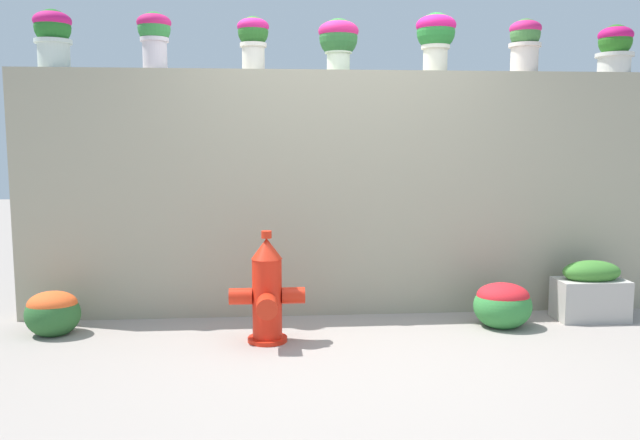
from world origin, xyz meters
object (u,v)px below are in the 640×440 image
object	(u,v)px
potted_plant_1	(154,33)
potted_plant_4	(436,34)
potted_plant_2	(253,37)
flower_bush_left	(503,303)
potted_plant_6	(615,46)
flower_bush_right	(53,311)
potted_plant_5	(525,41)
potted_plant_3	(338,39)
planter_box	(591,292)
fire_hydrant	(267,294)
potted_plant_0	(53,34)

from	to	relation	value
potted_plant_1	potted_plant_4	bearing A→B (deg)	1.44
potted_plant_2	flower_bush_left	size ratio (longest dim) A/B	0.96
potted_plant_4	potted_plant_6	xyz separation A→B (m)	(1.47, -0.05, -0.08)
potted_plant_4	flower_bush_right	size ratio (longest dim) A/B	1.21
potted_plant_2	potted_plant_6	distance (m)	2.93
potted_plant_5	potted_plant_3	bearing A→B (deg)	179.30
flower_bush_left	planter_box	distance (m)	0.77
potted_plant_2	potted_plant_6	size ratio (longest dim) A/B	1.07
potted_plant_6	flower_bush_left	world-z (taller)	potted_plant_6
potted_plant_4	fire_hydrant	world-z (taller)	potted_plant_4
potted_plant_1	fire_hydrant	bearing A→B (deg)	-42.83
planter_box	potted_plant_0	bearing A→B (deg)	173.52
flower_bush_left	planter_box	xyz separation A→B (m)	(0.75, 0.13, 0.04)
potted_plant_6	potted_plant_3	bearing A→B (deg)	179.39
flower_bush_right	potted_plant_4	bearing A→B (deg)	10.47
potted_plant_1	potted_plant_5	xyz separation A→B (m)	(2.93, 0.01, -0.02)
planter_box	potted_plant_1	bearing A→B (deg)	173.01
potted_plant_2	potted_plant_3	xyz separation A→B (m)	(0.67, -0.02, -0.01)
fire_hydrant	flower_bush_right	world-z (taller)	fire_hydrant
potted_plant_1	potted_plant_5	world-z (taller)	potted_plant_1
potted_plant_4	potted_plant_6	size ratio (longest dim) A/B	1.21
potted_plant_1	fire_hydrant	xyz separation A→B (m)	(0.84, -0.78, -1.87)
potted_plant_3	flower_bush_left	bearing A→B (deg)	-25.80
planter_box	flower_bush_right	bearing A→B (deg)	-179.01
potted_plant_1	potted_plant_6	size ratio (longest dim) A/B	1.11
potted_plant_0	flower_bush_right	size ratio (longest dim) A/B	1.16
flower_bush_left	potted_plant_6	bearing A→B (deg)	27.15
potted_plant_2	fire_hydrant	world-z (taller)	potted_plant_2
fire_hydrant	flower_bush_right	size ratio (longest dim) A/B	2.00
planter_box	potted_plant_5	bearing A→B (deg)	135.73
potted_plant_6	planter_box	size ratio (longest dim) A/B	0.73
flower_bush_left	potted_plant_5	bearing A→B (deg)	60.11
potted_plant_2	potted_plant_5	xyz separation A→B (m)	(2.18, -0.04, -0.01)
potted_plant_3	planter_box	size ratio (longest dim) A/B	0.76
fire_hydrant	flower_bush_left	size ratio (longest dim) A/B	1.78
potted_plant_4	potted_plant_6	world-z (taller)	potted_plant_4
potted_plant_0	potted_plant_4	distance (m)	2.98
potted_plant_3	potted_plant_5	distance (m)	1.51
potted_plant_5	flower_bush_left	xyz separation A→B (m)	(-0.32, -0.56, -2.01)
potted_plant_1	potted_plant_6	world-z (taller)	potted_plant_1
potted_plant_4	flower_bush_right	bearing A→B (deg)	-169.53
potted_plant_4	potted_plant_0	bearing A→B (deg)	179.96
potted_plant_1	potted_plant_3	world-z (taller)	potted_plant_1
potted_plant_5	flower_bush_left	size ratio (longest dim) A/B	0.98
potted_plant_1	potted_plant_2	distance (m)	0.75
flower_bush_left	flower_bush_right	size ratio (longest dim) A/B	1.12
fire_hydrant	planter_box	distance (m)	2.55
flower_bush_left	planter_box	bearing A→B (deg)	10.03
potted_plant_2	potted_plant_6	bearing A→B (deg)	-0.84
flower_bush_left	fire_hydrant	bearing A→B (deg)	-172.34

